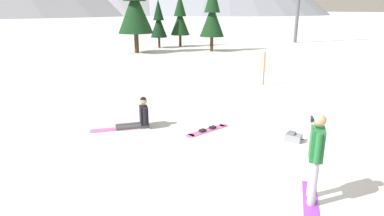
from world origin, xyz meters
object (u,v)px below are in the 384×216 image
Objects in this scene: pine_tree_twin at (159,21)px; pine_tree_leaning at (212,14)px; snowboarder_midground at (138,117)px; trail_marker_pole at (264,69)px; snowboarder_foreground at (315,156)px; pine_tree_slender at (135,3)px; backpack_grey at (293,137)px; pine_tree_tall at (180,18)px; loose_snowboard_near_left at (208,130)px.

pine_tree_leaning is at bearing -52.63° from pine_tree_twin.
snowboarder_midground is 8.19m from trail_marker_pole.
pine_tree_slender reaches higher than snowboarder_foreground.
backpack_grey is at bearing -118.86° from trail_marker_pole.
trail_marker_pole is at bearing 61.14° from backpack_grey.
snowboarder_foreground is 0.35× the size of pine_tree_tall.
pine_tree_slender reaches higher than pine_tree_twin.
pine_tree_leaning is 1.28× the size of pine_tree_twin.
snowboarder_foreground is at bearing -101.99° from pine_tree_twin.
pine_tree_twin reaches higher than backpack_grey.
pine_tree_leaning is 0.78× the size of pine_tree_slender.
loose_snowboard_near_left is at bearing -104.51° from pine_tree_twin.
pine_tree_leaning reaches higher than trail_marker_pole.
snowboarder_midground is 24.02m from pine_tree_tall.
pine_tree_slender is (-6.47, 1.55, 0.90)m from pine_tree_leaning.
snowboarder_foreground is 24.30m from pine_tree_slender.
pine_tree_twin is at bearing 44.66° from pine_tree_slender.
trail_marker_pole is 0.22× the size of pine_tree_slender.
pine_tree_twin reaches higher than snowboarder_foreground.
snowboarder_midground is 0.40× the size of pine_tree_twin.
snowboarder_foreground is at bearing -88.29° from loose_snowboard_near_left.
snowboarder_foreground is at bearing -69.92° from snowboarder_midground.
pine_tree_tall is (-1.13, 4.78, -0.38)m from pine_tree_leaning.
snowboarder_midground is 1.13× the size of trail_marker_pole.
snowboarder_foreground is 4.43m from loose_snowboard_near_left.
snowboarder_foreground is 0.24× the size of pine_tree_slender.
pine_tree_leaning is at bearing -76.64° from pine_tree_tall.
loose_snowboard_near_left is at bearing -109.69° from pine_tree_tall.
pine_tree_tall is (6.28, 24.57, 2.72)m from backpack_grey.
snowboarder_foreground is at bearing -96.45° from pine_tree_slender.
pine_tree_tall is at bearing 70.31° from loose_snowboard_near_left.
loose_snowboard_near_left is 2.56m from backpack_grey.
loose_snowboard_near_left is at bearing -117.26° from pine_tree_leaning.
pine_tree_tall is (8.17, 22.84, 2.81)m from loose_snowboard_near_left.
pine_tree_twin is (3.96, 24.32, 2.39)m from backpack_grey.
trail_marker_pole is 0.31× the size of pine_tree_tall.
backpack_grey is at bearing 55.91° from snowboarder_foreground.
pine_tree_tall reaches higher than pine_tree_twin.
pine_tree_leaning reaches higher than pine_tree_twin.
trail_marker_pole is at bearing 41.06° from loose_snowboard_near_left.
pine_tree_leaning is (9.18, 22.39, 2.25)m from snowboarder_foreground.
loose_snowboard_near_left is at bearing -31.88° from snowboarder_midground.
snowboarder_foreground is at bearing -112.29° from pine_tree_leaning.
snowboarder_foreground is 0.31× the size of pine_tree_leaning.
loose_snowboard_near_left is at bearing 137.53° from backpack_grey.
backpack_grey is 21.74m from pine_tree_slender.
pine_tree_slender is at bearing 87.46° from backpack_grey.
snowboarder_midground is at bearing -114.89° from pine_tree_tall.
pine_tree_twin is (3.01, 2.98, -1.61)m from pine_tree_slender.
pine_tree_tall is (2.71, 18.08, 2.02)m from trail_marker_pole.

